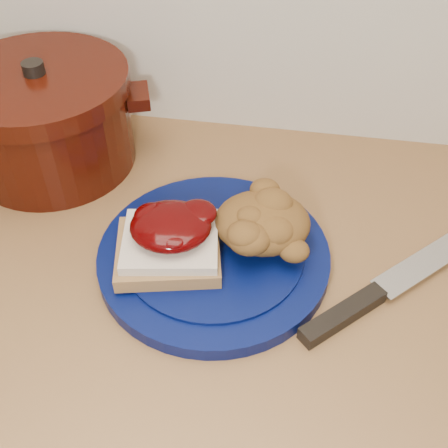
% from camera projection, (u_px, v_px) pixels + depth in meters
% --- Properties ---
extents(base_cabinet, '(4.00, 0.60, 0.86)m').
position_uv_depth(base_cabinet, '(234.00, 426.00, 1.06)').
color(base_cabinet, beige).
rests_on(base_cabinet, floor).
extents(plate, '(0.33, 0.33, 0.02)m').
position_uv_depth(plate, '(214.00, 256.00, 0.72)').
color(plate, '#040C3D').
rests_on(plate, wood_countertop).
extents(sandwich, '(0.15, 0.13, 0.06)m').
position_uv_depth(sandwich, '(170.00, 240.00, 0.68)').
color(sandwich, olive).
rests_on(sandwich, plate).
extents(stuffing_mound, '(0.13, 0.12, 0.06)m').
position_uv_depth(stuffing_mound, '(262.00, 222.00, 0.70)').
color(stuffing_mound, brown).
rests_on(stuffing_mound, plate).
extents(chef_knife, '(0.25, 0.24, 0.02)m').
position_uv_depth(chef_knife, '(370.00, 298.00, 0.67)').
color(chef_knife, black).
rests_on(chef_knife, wood_countertop).
extents(dutch_oven, '(0.33, 0.33, 0.17)m').
position_uv_depth(dutch_oven, '(46.00, 118.00, 0.82)').
color(dutch_oven, black).
rests_on(dutch_oven, wood_countertop).
extents(pepper_grinder, '(0.06, 0.06, 0.12)m').
position_uv_depth(pepper_grinder, '(45.00, 121.00, 0.84)').
color(pepper_grinder, black).
rests_on(pepper_grinder, wood_countertop).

